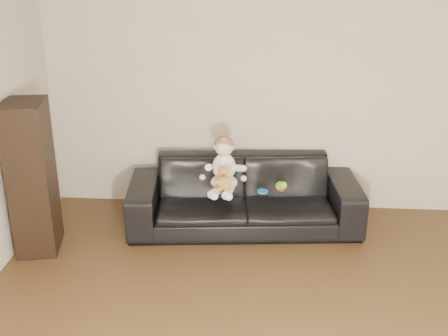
# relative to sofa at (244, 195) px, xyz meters

# --- Properties ---
(wall_back) EXTENTS (5.00, 0.00, 5.00)m
(wall_back) POSITION_rel_sofa_xyz_m (0.41, 0.50, 0.97)
(wall_back) COLOR #B8AE9A
(wall_back) RESTS_ON ground
(sofa) EXTENTS (2.36, 1.11, 0.67)m
(sofa) POSITION_rel_sofa_xyz_m (0.00, 0.00, 0.00)
(sofa) COLOR black
(sofa) RESTS_ON floor
(cabinet) EXTENTS (0.44, 0.54, 1.41)m
(cabinet) POSITION_rel_sofa_xyz_m (-1.89, -0.60, 0.37)
(cabinet) COLOR black
(cabinet) RESTS_ON floor
(shelf_item) EXTENTS (0.22, 0.28, 0.28)m
(shelf_item) POSITION_rel_sofa_xyz_m (-1.87, -0.60, 0.69)
(shelf_item) COLOR silver
(shelf_item) RESTS_ON cabinet
(baby) EXTENTS (0.40, 0.48, 0.53)m
(baby) POSITION_rel_sofa_xyz_m (-0.19, -0.12, 0.34)
(baby) COLOR silver
(baby) RESTS_ON sofa
(teddy_bear) EXTENTS (0.17, 0.17, 0.24)m
(teddy_bear) POSITION_rel_sofa_xyz_m (-0.18, -0.29, 0.29)
(teddy_bear) COLOR #AD7A31
(teddy_bear) RESTS_ON sofa
(toy_green) EXTENTS (0.11, 0.13, 0.09)m
(toy_green) POSITION_rel_sofa_xyz_m (0.36, -0.10, 0.15)
(toy_green) COLOR #68C917
(toy_green) RESTS_ON sofa
(toy_rattle) EXTENTS (0.09, 0.09, 0.07)m
(toy_rattle) POSITION_rel_sofa_xyz_m (0.37, -0.13, 0.14)
(toy_rattle) COLOR red
(toy_rattle) RESTS_ON sofa
(toy_blue_disc) EXTENTS (0.11, 0.11, 0.01)m
(toy_blue_disc) POSITION_rel_sofa_xyz_m (0.19, -0.16, 0.11)
(toy_blue_disc) COLOR blue
(toy_blue_disc) RESTS_ON sofa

